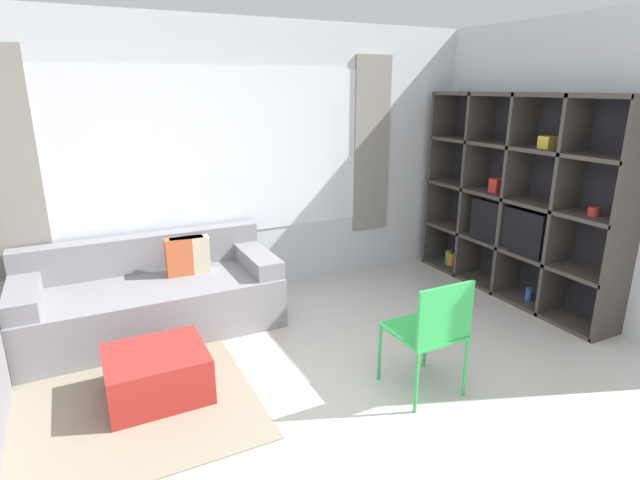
{
  "coord_description": "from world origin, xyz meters",
  "views": [
    {
      "loc": [
        -1.28,
        -2.08,
        2.07
      ],
      "look_at": [
        0.5,
        1.47,
        0.85
      ],
      "focal_mm": 28.0,
      "sensor_mm": 36.0,
      "label": 1
    }
  ],
  "objects_px": {
    "ottoman": "(157,374)",
    "shelving_unit": "(517,199)",
    "folding_chair": "(432,327)",
    "couch_main": "(153,297)"
  },
  "relations": [
    {
      "from": "shelving_unit",
      "to": "folding_chair",
      "type": "bearing_deg",
      "value": -150.15
    },
    {
      "from": "ottoman",
      "to": "folding_chair",
      "type": "height_order",
      "value": "folding_chair"
    },
    {
      "from": "shelving_unit",
      "to": "folding_chair",
      "type": "height_order",
      "value": "shelving_unit"
    },
    {
      "from": "shelving_unit",
      "to": "ottoman",
      "type": "relative_size",
      "value": 3.46
    },
    {
      "from": "shelving_unit",
      "to": "couch_main",
      "type": "relative_size",
      "value": 1.08
    },
    {
      "from": "ottoman",
      "to": "folding_chair",
      "type": "bearing_deg",
      "value": -25.92
    },
    {
      "from": "shelving_unit",
      "to": "folding_chair",
      "type": "distance_m",
      "value": 2.26
    },
    {
      "from": "ottoman",
      "to": "couch_main",
      "type": "bearing_deg",
      "value": 81.8
    },
    {
      "from": "couch_main",
      "to": "folding_chair",
      "type": "relative_size",
      "value": 2.48
    },
    {
      "from": "ottoman",
      "to": "shelving_unit",
      "type": "bearing_deg",
      "value": 4.38
    }
  ]
}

